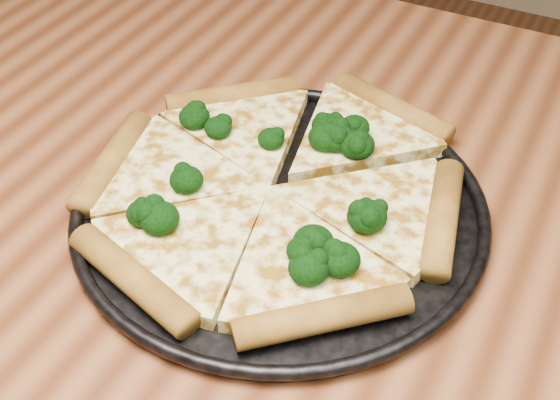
% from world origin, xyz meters
% --- Properties ---
extents(dining_table, '(1.20, 0.90, 0.75)m').
position_xyz_m(dining_table, '(0.00, 0.00, 0.66)').
color(dining_table, brown).
rests_on(dining_table, ground).
extents(pizza_pan, '(0.33, 0.33, 0.02)m').
position_xyz_m(pizza_pan, '(-0.05, 0.06, 0.76)').
color(pizza_pan, black).
rests_on(pizza_pan, dining_table).
extents(pizza, '(0.32, 0.34, 0.02)m').
position_xyz_m(pizza, '(-0.06, 0.07, 0.77)').
color(pizza, '#FFFA9C').
rests_on(pizza, pizza_pan).
extents(broccoli_florets, '(0.21, 0.20, 0.02)m').
position_xyz_m(broccoli_florets, '(-0.04, 0.07, 0.78)').
color(broccoli_florets, black).
rests_on(broccoli_florets, pizza).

